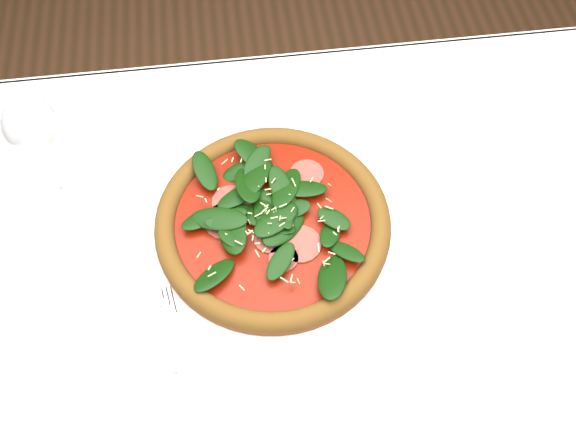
{
  "coord_description": "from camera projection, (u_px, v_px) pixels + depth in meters",
  "views": [
    {
      "loc": [
        -0.08,
        -0.42,
        1.55
      ],
      "look_at": [
        -0.02,
        0.06,
        0.77
      ],
      "focal_mm": 40.0,
      "sensor_mm": 36.0,
      "label": 1
    }
  ],
  "objects": [
    {
      "name": "wine_glass",
      "position": [
        34.0,
        132.0,
        0.85
      ],
      "size": [
        0.08,
        0.08,
        0.19
      ],
      "color": "white",
      "rests_on": "dining_table"
    },
    {
      "name": "dining_table",
      "position": [
        303.0,
        289.0,
        0.99
      ],
      "size": [
        1.21,
        0.81,
        0.75
      ],
      "color": "white",
      "rests_on": "ground"
    },
    {
      "name": "plate",
      "position": [
        273.0,
        228.0,
        0.92
      ],
      "size": [
        0.39,
        0.39,
        0.02
      ],
      "color": "white",
      "rests_on": "dining_table"
    },
    {
      "name": "saucer_far",
      "position": [
        561.0,
        153.0,
        1.0
      ],
      "size": [
        0.15,
        0.15,
        0.01
      ],
      "color": "white",
      "rests_on": "dining_table"
    },
    {
      "name": "ground",
      "position": [
        297.0,
        405.0,
        1.54
      ],
      "size": [
        6.0,
        6.0,
        0.0
      ],
      "primitive_type": "plane",
      "color": "brown",
      "rests_on": "ground"
    },
    {
      "name": "napkin",
      "position": [
        178.0,
        347.0,
        0.83
      ],
      "size": [
        0.14,
        0.07,
        0.01
      ],
      "primitive_type": "cube",
      "rotation": [
        0.0,
        0.0,
        0.03
      ],
      "color": "white",
      "rests_on": "dining_table"
    },
    {
      "name": "fork",
      "position": [
        173.0,
        327.0,
        0.84
      ],
      "size": [
        0.04,
        0.14,
        0.0
      ],
      "rotation": [
        0.0,
        0.0,
        0.17
      ],
      "color": "silver",
      "rests_on": "napkin"
    },
    {
      "name": "pizza",
      "position": [
        273.0,
        220.0,
        0.9
      ],
      "size": [
        0.43,
        0.43,
        0.04
      ],
      "rotation": [
        0.0,
        0.0,
        0.34
      ],
      "color": "#A15627",
      "rests_on": "plate"
    }
  ]
}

